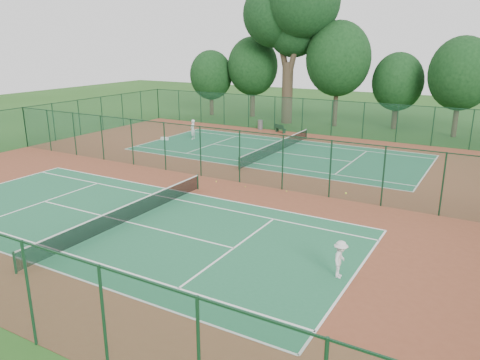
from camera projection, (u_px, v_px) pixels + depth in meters
name	position (u px, v px, depth m)	size (l,w,h in m)	color
ground	(220.00, 179.00, 31.62)	(120.00, 120.00, 0.00)	#235019
red_pad	(220.00, 179.00, 31.62)	(40.00, 36.00, 0.01)	brown
court_near	(127.00, 222.00, 24.14)	(23.77, 10.97, 0.01)	#206742
court_far	(277.00, 152.00, 39.09)	(23.77, 10.97, 0.01)	#206645
fence_north	(317.00, 117.00, 46.07)	(40.00, 0.09, 3.50)	#184931
fence_west	(25.00, 127.00, 40.64)	(0.09, 36.00, 3.50)	#194D2D
fence_divider	(220.00, 154.00, 31.11)	(40.00, 0.09, 3.50)	#184930
tennis_net_near	(126.00, 212.00, 23.99)	(0.10, 12.90, 0.97)	#14371F
tennis_net_far	(277.00, 146.00, 38.94)	(0.10, 12.90, 0.97)	#13341E
player_near	(340.00, 259.00, 18.31)	(0.99, 0.57, 1.54)	silver
player_far	(193.00, 129.00, 44.02)	(0.68, 0.44, 1.86)	silver
trash_bin	(260.00, 125.00, 48.99)	(0.55, 0.55, 0.99)	slate
bench	(280.00, 128.00, 47.29)	(1.41, 0.92, 0.84)	black
kit_bag	(165.00, 139.00, 43.88)	(0.73, 0.27, 0.27)	white
stray_ball_a	(287.00, 191.00, 28.96)	(0.07, 0.07, 0.07)	#B7D531
stray_ball_b	(245.00, 187.00, 29.84)	(0.07, 0.07, 0.07)	gold
stray_ball_c	(216.00, 181.00, 30.94)	(0.08, 0.08, 0.08)	#F0F138
big_tree	(291.00, 13.00, 49.82)	(10.84, 7.93, 16.65)	#3A2D20
evergreen_row	(341.00, 125.00, 51.53)	(39.00, 5.00, 12.00)	black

